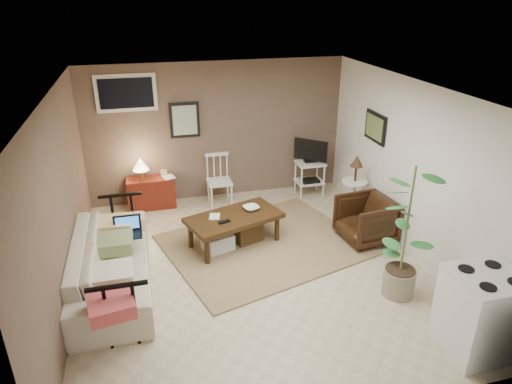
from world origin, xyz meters
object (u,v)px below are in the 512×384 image
object	(u,v)px
side_table	(355,180)
armchair	(366,218)
stove	(481,313)
coffee_table	(234,228)
sofa	(110,255)
potted_plant	(407,228)
red_console	(150,190)
tv_stand	(310,166)
spindle_chair	(219,182)

from	to	relation	value
side_table	armchair	distance (m)	0.80
armchair	stove	size ratio (longest dim) A/B	0.80
stove	coffee_table	bearing A→B (deg)	126.39
armchair	stove	xyz separation A→B (m)	(0.07, -2.37, 0.09)
sofa	side_table	xyz separation A→B (m)	(3.76, 1.00, 0.22)
coffee_table	stove	xyz separation A→B (m)	(2.00, -2.71, 0.17)
potted_plant	coffee_table	bearing A→B (deg)	135.96
sofa	side_table	distance (m)	3.90
red_console	tv_stand	distance (m)	2.85
armchair	spindle_chair	bearing A→B (deg)	-140.29
side_table	sofa	bearing A→B (deg)	-165.10
spindle_chair	armchair	xyz separation A→B (m)	(1.88, -1.80, -0.05)
coffee_table	spindle_chair	world-z (taller)	spindle_chair
side_table	spindle_chair	bearing A→B (deg)	151.90
red_console	side_table	xyz separation A→B (m)	(3.19, -1.24, 0.35)
coffee_table	tv_stand	distance (m)	2.26
spindle_chair	stove	bearing A→B (deg)	-65.00
spindle_chair	potted_plant	world-z (taller)	potted_plant
potted_plant	sofa	bearing A→B (deg)	162.97
red_console	spindle_chair	xyz separation A→B (m)	(1.17, -0.17, 0.10)
red_console	tv_stand	size ratio (longest dim) A/B	0.89
coffee_table	side_table	distance (m)	2.14
side_table	potted_plant	distance (m)	2.09
tv_stand	coffee_table	bearing A→B (deg)	-139.81
red_console	side_table	size ratio (longest dim) A/B	0.85
coffee_table	tv_stand	bearing A→B (deg)	40.19
sofa	tv_stand	size ratio (longest dim) A/B	2.23
coffee_table	spindle_chair	xyz separation A→B (m)	(0.05, 1.46, 0.14)
spindle_chair	tv_stand	xyz separation A→B (m)	(1.66, -0.01, 0.13)
sofa	stove	xyz separation A→B (m)	(3.69, -2.09, 0.00)
coffee_table	potted_plant	size ratio (longest dim) A/B	0.87
sofa	armchair	distance (m)	3.63
tv_stand	stove	size ratio (longest dim) A/B	1.13
stove	side_table	bearing A→B (deg)	88.65
coffee_table	side_table	world-z (taller)	side_table
tv_stand	side_table	xyz separation A→B (m)	(0.35, -1.07, 0.12)
sofa	tv_stand	distance (m)	3.99
armchair	red_console	bearing A→B (deg)	-129.32
tv_stand	side_table	world-z (taller)	side_table
stove	red_console	bearing A→B (deg)	125.69
sofa	side_table	bearing A→B (deg)	-75.10
side_table	potted_plant	world-z (taller)	potted_plant
side_table	stove	world-z (taller)	side_table
coffee_table	tv_stand	size ratio (longest dim) A/B	1.44
coffee_table	armchair	distance (m)	1.96
side_table	stove	size ratio (longest dim) A/B	1.18
side_table	stove	xyz separation A→B (m)	(-0.07, -3.09, -0.22)
tv_stand	potted_plant	bearing A→B (deg)	-89.98
red_console	armchair	size ratio (longest dim) A/B	1.25
red_console	side_table	distance (m)	3.44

